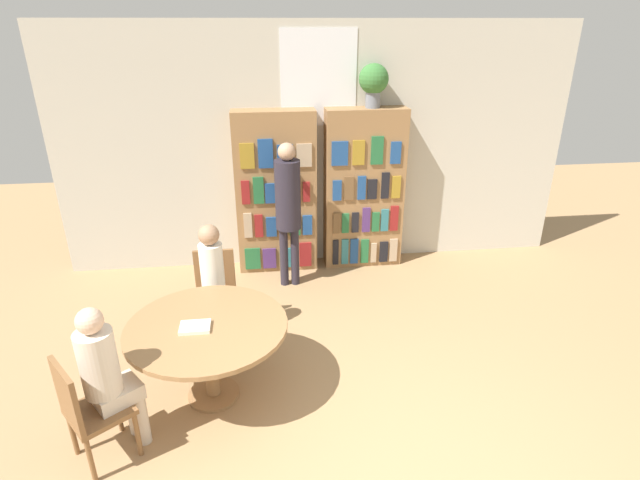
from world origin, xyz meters
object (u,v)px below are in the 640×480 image
Objects in this scene: bookshelf_right at (364,190)px; chair_near_camera at (87,408)px; chair_left_side at (216,290)px; seated_reader_right at (107,372)px; reading_table at (208,336)px; librarian_standing at (288,201)px; flower_vase at (374,81)px; seated_reader_left at (213,280)px; bookshelf_left at (276,193)px.

chair_near_camera is at bearing -130.49° from bookshelf_right.
chair_left_side is 1.63m from seated_reader_right.
reading_table is 2.13m from librarian_standing.
flower_vase reaches higher than bookshelf_right.
chair_left_side is 0.71× the size of seated_reader_left.
bookshelf_left is 2.55m from reading_table.
chair_left_side is at bearing -115.61° from bookshelf_left.
reading_table is 0.81m from seated_reader_left.
flower_vase reaches higher than bookshelf_left.
flower_vase reaches higher than chair_near_camera.
chair_near_camera is 0.28m from seated_reader_right.
reading_table is 0.82m from seated_reader_right.
librarian_standing is (0.81, 0.93, 0.58)m from chair_left_side.
librarian_standing is at bearing 67.62° from reading_table.
bookshelf_left is 1.11m from bookshelf_right.
flower_vase is 0.38× the size of reading_table.
reading_table is at bearing -126.32° from bookshelf_right.
bookshelf_right is 1.16× the size of librarian_standing.
flower_vase is at bearing 102.03° from chair_near_camera.
seated_reader_left is at bearing 90.78° from reading_table.
reading_table is (-1.79, -2.43, -0.39)m from bookshelf_right.
chair_left_side is 0.50× the size of librarian_standing.
chair_near_camera is 0.71× the size of seated_reader_left.
seated_reader_right is 2.84m from librarian_standing.
flower_vase is 0.41× the size of seated_reader_right.
bookshelf_left is at bearing -116.39° from chair_left_side.
chair_left_side is at bearing 119.91° from seated_reader_right.
seated_reader_left reaches higher than chair_left_side.
bookshelf_right is at bearing -142.20° from chair_left_side.
bookshelf_right is at bearing -138.74° from seated_reader_left.
seated_reader_left is at bearing 90.00° from chair_left_side.
reading_table is (-1.85, -2.43, -1.71)m from flower_vase.
chair_left_side is (-1.87, -1.44, -1.84)m from flower_vase.
reading_table is at bearing -112.38° from librarian_standing.
bookshelf_right is 1.32m from flower_vase.
chair_left_side is (-0.69, -1.44, -0.52)m from bookshelf_left.
seated_reader_left reaches higher than chair_near_camera.
chair_left_side is at bearing 90.78° from reading_table.
flower_vase is 1.72m from librarian_standing.
chair_near_camera is 0.50× the size of librarian_standing.
flower_vase is 0.57× the size of chair_left_side.
bookshelf_right reaches higher than seated_reader_right.
bookshelf_right reaches higher than seated_reader_left.
flower_vase is (1.18, 0.00, 1.32)m from bookshelf_left.
reading_table is (-0.67, -2.43, -0.39)m from bookshelf_left.
librarian_standing is (0.12, -0.50, 0.06)m from bookshelf_left.
seated_reader_right is at bearing -114.45° from bookshelf_left.
seated_reader_right is 0.71× the size of librarian_standing.
bookshelf_left reaches higher than reading_table.
librarian_standing is (-1.06, -0.51, -1.25)m from flower_vase.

